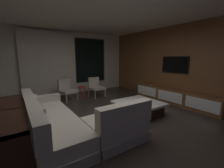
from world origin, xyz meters
The scene contains 13 objects.
floor centered at (0.00, 0.00, 0.00)m, with size 9.20×9.20×0.00m, color #332B26.
back_wall_with_window centered at (-0.06, 3.62, 1.34)m, with size 6.60×0.30×2.70m.
media_wall centered at (3.06, 0.00, 1.35)m, with size 0.12×7.80×2.70m.
ceiling centered at (0.00, 0.00, 2.70)m, with size 8.20×8.20×0.00m, color beige.
sectional_couch centered at (-0.98, -0.05, 0.29)m, with size 1.98×2.50×0.82m.
coffee_table centered at (1.06, 0.04, 0.19)m, with size 1.16×1.16×0.36m.
book_stack_on_coffee_table centered at (0.89, -0.14, 0.38)m, with size 0.27×0.18×0.05m.
accent_chair_near_window centered at (0.99, 2.50, 0.43)m, with size 0.58×0.60×0.78m.
accent_chair_by_curtain centered at (-0.19, 2.59, 0.43)m, with size 0.68×0.69×0.78m.
side_stool centered at (0.40, 2.56, 0.37)m, with size 0.32×0.32×0.46m.
media_console centered at (2.77, 0.05, 0.25)m, with size 0.46×3.10×0.52m.
mounted_tv centered at (2.95, 0.25, 1.35)m, with size 0.05×0.99×0.57m.
console_table_behind_couch centered at (-1.90, 0.08, 0.41)m, with size 0.40×2.10×0.74m.
Camera 1 is at (-1.79, -2.85, 1.60)m, focal length 23.67 mm.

